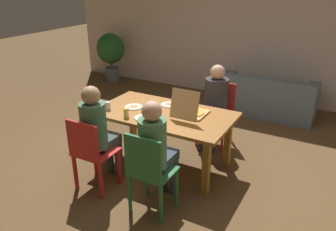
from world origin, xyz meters
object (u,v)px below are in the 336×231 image
chair_1 (91,153)px  plate_2 (134,107)px  chair_2 (218,109)px  person_1 (98,129)px  person_0 (156,147)px  potted_plant (111,51)px  plate_1 (169,104)px  drinking_glass_1 (126,113)px  pizza_box_0 (191,111)px  person_2 (215,100)px  plate_0 (144,117)px  chair_0 (149,170)px  dining_table (164,119)px  drinking_glass_0 (108,106)px  couch (264,99)px

chair_1 → plate_2: 0.89m
chair_2 → person_1: bearing=-114.5°
person_0 → potted_plant: (-3.24, 3.42, -0.01)m
chair_1 → person_0: bearing=8.0°
chair_2 → plate_1: 0.85m
person_1 → drinking_glass_1: 0.43m
person_1 → pizza_box_0: size_ratio=2.85×
potted_plant → drinking_glass_1: bearing=-49.3°
plate_1 → potted_plant: bearing=139.8°
person_2 → plate_1: person_2 is taller
plate_0 → potted_plant: size_ratio=0.20×
chair_0 → dining_table: bearing=110.6°
plate_2 → drinking_glass_0: size_ratio=2.24×
couch → potted_plant: size_ratio=1.56×
chair_1 → pizza_box_0: 1.27m
plate_2 → potted_plant: 3.63m
chair_0 → person_2: 1.76m
chair_0 → drinking_glass_1: chair_0 is taller
person_0 → chair_1: bearing=-172.0°
plate_2 → plate_0: bearing=-37.9°
chair_0 → couch: 3.34m
potted_plant → pizza_box_0: bearing=-38.5°
dining_table → person_2: bearing=66.7°
drinking_glass_0 → drinking_glass_1: size_ratio=0.88×
person_1 → couch: (1.12, 3.13, -0.45)m
person_1 → drinking_glass_1: bearing=75.9°
plate_0 → couch: size_ratio=0.13×
couch → chair_0: bearing=-95.9°
chair_2 → chair_1: bearing=-112.9°
dining_table → chair_1: 1.00m
drinking_glass_1 → plate_0: bearing=19.6°
dining_table → drinking_glass_1: bearing=-133.5°
plate_1 → person_0: bearing=-67.9°
plate_1 → potted_plant: 3.69m
plate_0 → couch: (0.82, 2.65, -0.47)m
drinking_glass_0 → person_2: bearing=46.1°
chair_2 → plate_0: 1.34m
plate_0 → plate_1: bearing=83.8°
plate_1 → drinking_glass_1: size_ratio=1.90×
dining_table → plate_0: (-0.13, -0.27, 0.10)m
drinking_glass_0 → couch: (1.37, 2.63, -0.51)m
plate_0 → drinking_glass_0: 0.55m
person_0 → chair_1: (-0.78, -0.11, -0.23)m
chair_0 → plate_0: size_ratio=4.11×
plate_0 → drinking_glass_1: (-0.20, -0.07, 0.05)m
person_1 → pizza_box_0: (0.75, 0.83, 0.06)m
chair_2 → pizza_box_0: 0.92m
chair_1 → drinking_glass_1: chair_1 is taller
pizza_box_0 → couch: size_ratio=0.25×
person_2 → potted_plant: 3.72m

